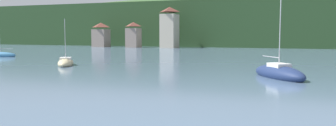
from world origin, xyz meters
TOP-DOWN VIEW (x-y plane):
  - wooded_hillside at (-5.21, 131.84)m, footprint 352.00×60.92m
  - shore_building_west at (-39.13, 90.72)m, footprint 4.03×3.74m
  - shore_building_westcentral at (-29.34, 90.63)m, footprint 3.31×3.53m
  - shore_building_central at (-19.56, 91.31)m, footprint 3.86×4.96m
  - sailboat_mid_0 at (8.09, 40.26)m, footprint 5.32×6.40m
  - sailboat_far_1 at (-33.29, 51.40)m, footprint 4.71×3.07m
  - sailboat_mid_2 at (-15.01, 43.23)m, footprint 4.01×5.26m

SIDE VIEW (x-z plane):
  - sailboat_far_1 at x=-33.29m, z-range -3.16..3.64m
  - sailboat_mid_2 at x=-15.01m, z-range -2.51..3.06m
  - sailboat_mid_0 at x=8.09m, z-range -4.02..4.74m
  - shore_building_west at x=-39.13m, z-range -0.10..6.42m
  - shore_building_westcentral at x=-29.34m, z-range -0.10..6.47m
  - shore_building_central at x=-19.56m, z-range -0.14..10.14m
  - wooded_hillside at x=-5.21m, z-range -8.56..19.11m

